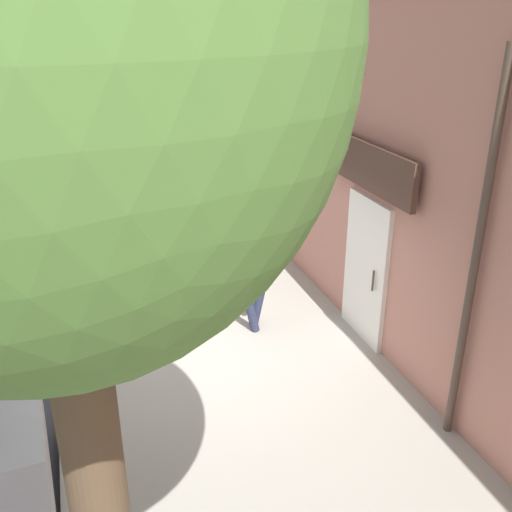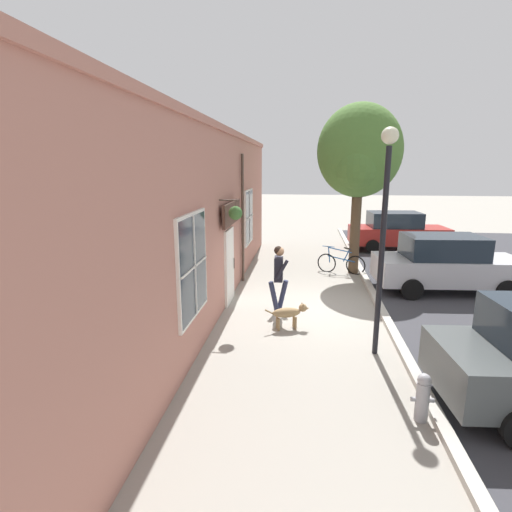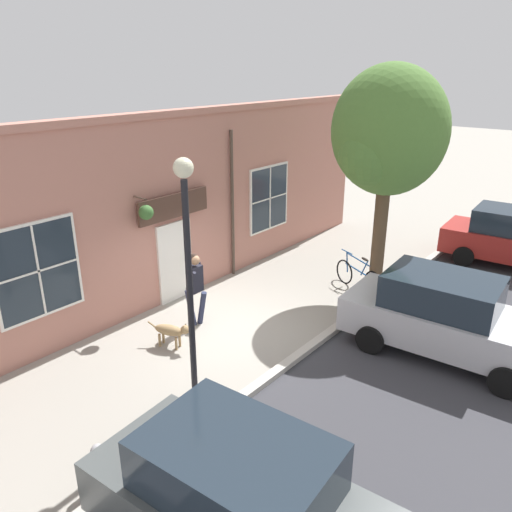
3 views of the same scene
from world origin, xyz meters
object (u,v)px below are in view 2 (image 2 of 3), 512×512
object	(u,v)px
street_lamp	(385,210)
pedestrian_walking	(279,272)
dog_on_leash	(289,312)
leaning_bicycle	(341,263)
street_tree_by_curb	(359,154)
parked_car_far_end	(397,231)
fire_hydrant	(423,397)
parked_car_mid_block	(446,264)

from	to	relation	value
street_lamp	pedestrian_walking	bearing A→B (deg)	135.21
pedestrian_walking	dog_on_leash	world-z (taller)	pedestrian_walking
leaning_bicycle	street_lamp	world-z (taller)	street_lamp
pedestrian_walking	dog_on_leash	size ratio (longest dim) A/B	1.70
street_tree_by_curb	street_lamp	size ratio (longest dim) A/B	1.31
dog_on_leash	leaning_bicycle	bearing A→B (deg)	72.78
dog_on_leash	street_lamp	world-z (taller)	street_lamp
parked_car_far_end	pedestrian_walking	bearing A→B (deg)	-118.98
fire_hydrant	leaning_bicycle	bearing A→B (deg)	93.36
dog_on_leash	street_lamp	size ratio (longest dim) A/B	0.23
pedestrian_walking	dog_on_leash	xyz separation A→B (m)	(0.33, -1.07, -0.69)
parked_car_mid_block	fire_hydrant	distance (m)	7.27
pedestrian_walking	parked_car_mid_block	world-z (taller)	pedestrian_walking
parked_car_mid_block	street_lamp	bearing A→B (deg)	-121.58
dog_on_leash	street_lamp	bearing A→B (deg)	-30.29
dog_on_leash	fire_hydrant	xyz separation A→B (m)	(2.15, -3.28, -0.01)
dog_on_leash	street_lamp	xyz separation A→B (m)	(1.83, -1.07, 2.57)
parked_car_far_end	fire_hydrant	bearing A→B (deg)	-100.28
fire_hydrant	parked_car_mid_block	bearing A→B (deg)	69.85
parked_car_mid_block	parked_car_far_end	world-z (taller)	same
parked_car_mid_block	street_lamp	distance (m)	5.78
parked_car_far_end	fire_hydrant	world-z (taller)	parked_car_far_end
parked_car_mid_block	fire_hydrant	size ratio (longest dim) A/B	5.74
street_tree_by_curb	pedestrian_walking	bearing A→B (deg)	-119.41
parked_car_far_end	street_lamp	xyz separation A→B (m)	(-2.71, -10.92, 2.09)
street_lamp	fire_hydrant	distance (m)	3.41
pedestrian_walking	dog_on_leash	bearing A→B (deg)	-73.00
pedestrian_walking	fire_hydrant	xyz separation A→B (m)	(2.48, -4.35, -0.70)
dog_on_leash	street_lamp	distance (m)	3.33
pedestrian_walking	street_tree_by_curb	size ratio (longest dim) A/B	0.30
pedestrian_walking	leaning_bicycle	world-z (taller)	pedestrian_walking
street_tree_by_curb	parked_car_far_end	xyz separation A→B (m)	(2.45, 4.50, -3.32)
street_tree_by_curb	parked_car_mid_block	distance (m)	4.58
street_lamp	fire_hydrant	bearing A→B (deg)	-81.65
leaning_bicycle	fire_hydrant	xyz separation A→B (m)	(0.50, -8.60, 0.02)
leaning_bicycle	parked_car_far_end	xyz separation A→B (m)	(2.89, 4.53, 0.50)
street_tree_by_curb	leaning_bicycle	world-z (taller)	street_tree_by_curb
leaning_bicycle	dog_on_leash	bearing A→B (deg)	-107.22
pedestrian_walking	street_tree_by_curb	xyz separation A→B (m)	(2.41, 4.27, 3.11)
fire_hydrant	street_lamp	bearing A→B (deg)	98.35
pedestrian_walking	fire_hydrant	distance (m)	5.06
street_lamp	fire_hydrant	size ratio (longest dim) A/B	5.85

